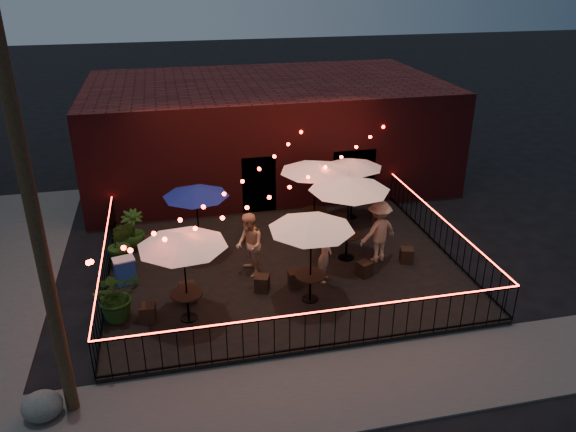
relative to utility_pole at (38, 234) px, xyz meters
name	(u,v)px	position (x,y,z in m)	size (l,w,h in m)	color
ground	(299,307)	(5.40, 2.60, -4.00)	(110.00, 110.00, 0.00)	black
patio	(283,268)	(5.40, 4.60, -3.92)	(10.00, 8.00, 0.15)	black
sidewalk	(335,389)	(5.40, -0.65, -3.98)	(18.00, 2.50, 0.05)	#474441
brick_building	(266,130)	(6.40, 12.59, -2.00)	(14.00, 8.00, 4.00)	#3B1011
utility_pole	(38,234)	(0.00, 0.00, 0.00)	(0.26, 0.26, 8.00)	#362016
fence_front	(320,330)	(5.40, 0.60, -3.34)	(10.00, 0.04, 1.04)	black
fence_left	(105,269)	(0.40, 4.60, -3.34)	(0.04, 8.00, 1.04)	black
fence_right	(441,233)	(10.40, 4.60, -3.34)	(0.04, 8.00, 1.04)	black
festoon_lights	(249,198)	(4.39, 4.30, -1.48)	(10.02, 8.72, 1.32)	#FF1D13
cafe_table_0	(182,241)	(2.51, 2.49, -1.65)	(2.70, 2.70, 2.41)	black
cafe_table_1	(196,192)	(3.06, 6.00, -1.85)	(2.31, 2.31, 2.19)	black
cafe_table_2	(311,224)	(5.71, 2.66, -1.62)	(2.84, 2.84, 2.44)	black
cafe_table_3	(315,167)	(6.86, 6.58, -1.57)	(2.37, 2.37, 2.49)	black
cafe_table_4	(349,185)	(7.35, 4.63, -1.47)	(2.78, 2.78, 2.61)	black
cafe_table_5	(354,164)	(8.43, 7.40, -1.86)	(2.05, 2.05, 2.18)	black
bistro_chair_0	(148,313)	(1.51, 2.62, -3.62)	(0.38, 0.38, 0.45)	black
bistro_chair_1	(188,292)	(2.54, 3.33, -3.60)	(0.41, 0.41, 0.49)	black
bistro_chair_2	(151,242)	(1.58, 6.59, -3.65)	(0.34, 0.34, 0.40)	black
bistro_chair_3	(188,245)	(2.71, 6.18, -3.65)	(0.33, 0.33, 0.40)	black
bistro_chair_4	(262,283)	(4.55, 3.39, -3.63)	(0.37, 0.37, 0.44)	black
bistro_chair_5	(295,279)	(5.48, 3.44, -3.63)	(0.37, 0.37, 0.44)	black
bistro_chair_6	(250,234)	(4.69, 6.38, -3.60)	(0.42, 0.42, 0.50)	black
bistro_chair_7	(286,223)	(6.02, 6.97, -3.63)	(0.38, 0.38, 0.45)	black
bistro_chair_8	(364,269)	(7.53, 3.53, -3.63)	(0.37, 0.37, 0.44)	black
bistro_chair_9	(407,255)	(9.04, 4.02, -3.63)	(0.37, 0.37, 0.44)	black
bistro_chair_10	(342,222)	(7.88, 6.70, -3.63)	(0.37, 0.37, 0.44)	black
bistro_chair_11	(378,213)	(9.30, 7.04, -3.60)	(0.43, 0.43, 0.50)	black
patron_a	(325,256)	(6.35, 3.55, -3.08)	(0.56, 0.37, 1.55)	#D7B68C
patron_b	(249,245)	(4.37, 4.34, -2.92)	(0.91, 0.71, 1.87)	tan
patron_c	(379,231)	(8.22, 4.32, -2.89)	(1.24, 0.71, 1.91)	tan
potted_shrub_a	(117,295)	(0.81, 2.90, -3.18)	(1.21, 1.05, 1.35)	#144111
potted_shrub_b	(121,244)	(0.81, 5.57, -3.11)	(0.82, 0.66, 1.48)	#153B11
potted_shrub_c	(133,230)	(1.09, 6.70, -3.22)	(0.70, 0.70, 1.25)	#193810
cooler	(125,271)	(0.90, 4.61, -3.46)	(0.66, 0.54, 0.77)	#1E4AB3
boulder	(42,406)	(-0.53, -0.16, -3.67)	(0.85, 0.72, 0.66)	#4C4C47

